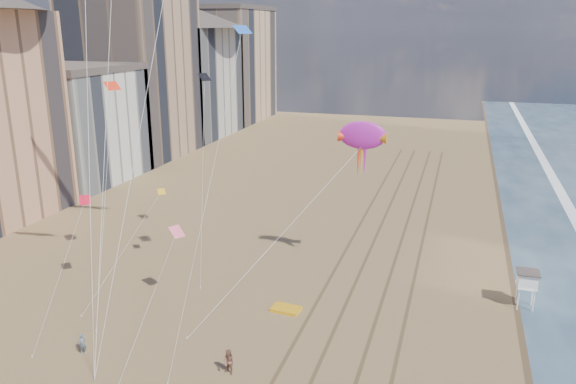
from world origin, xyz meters
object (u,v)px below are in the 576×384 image
object	(u,v)px
lifeguard_stand	(527,280)
grounded_kite	(286,309)
kite_flyer_a	(82,344)
kite_flyer_b	(229,362)
show_kite	(362,136)

from	to	relation	value
lifeguard_stand	grounded_kite	bearing A→B (deg)	-161.11
kite_flyer_a	lifeguard_stand	bearing A→B (deg)	1.56
grounded_kite	kite_flyer_b	world-z (taller)	kite_flyer_b
kite_flyer_b	grounded_kite	bearing A→B (deg)	103.86
show_kite	kite_flyer_a	bearing A→B (deg)	-131.11
grounded_kite	show_kite	size ratio (longest dim) A/B	0.11
show_kite	kite_flyer_a	world-z (taller)	show_kite
lifeguard_stand	kite_flyer_b	world-z (taller)	lifeguard_stand
show_kite	kite_flyer_b	distance (m)	22.19
show_kite	kite_flyer_b	size ratio (longest dim) A/B	12.01
grounded_kite	kite_flyer_a	xyz separation A→B (m)	(-11.84, -10.20, 0.63)
lifeguard_stand	kite_flyer_a	distance (m)	34.67
grounded_kite	lifeguard_stand	bearing A→B (deg)	24.68
lifeguard_stand	kite_flyer_b	size ratio (longest dim) A/B	1.79
grounded_kite	show_kite	distance (m)	16.04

